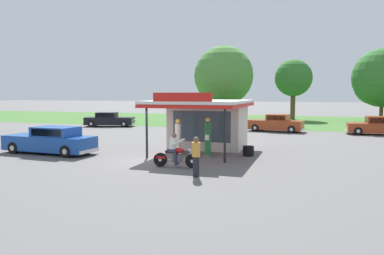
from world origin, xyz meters
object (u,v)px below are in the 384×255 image
Objects in this scene: gas_pump_offside at (208,139)px; featured_classic_sedan at (50,141)px; bystander_leaning_by_kiosk at (196,156)px; parked_car_back_row_right at (109,120)px; parked_car_back_row_far_left at (276,124)px; parked_car_back_row_far_right at (208,119)px; gas_pump_nearside at (178,139)px; motorcycle_with_rider at (175,153)px; parked_car_back_row_left at (379,126)px; spare_tire_stack at (248,151)px.

featured_classic_sedan is at bearing -169.07° from gas_pump_offside.
bystander_leaning_by_kiosk is at bearing -17.93° from featured_classic_sedan.
parked_car_back_row_far_left is at bearing -0.11° from parked_car_back_row_right.
parked_car_back_row_right is 0.93× the size of parked_car_back_row_far_right.
gas_pump_nearside is 18.48m from parked_car_back_row_far_right.
parked_car_back_row_left is (11.34, 18.00, 0.04)m from motorcycle_with_rider.
parked_car_back_row_far_left reaches higher than parked_car_back_row_left.
parked_car_back_row_right is at bearing 128.42° from bystander_leaning_by_kiosk.
featured_classic_sedan is 0.97× the size of parked_car_back_row_far_right.
parked_car_back_row_far_left is at bearing 88.97° from spare_tire_stack.
parked_car_back_row_right is at bearing 127.97° from motorcycle_with_rider.
parked_car_back_row_far_right is at bearing 18.70° from parked_car_back_row_right.
motorcycle_with_rider reaches higher than parked_car_back_row_right.
parked_car_back_row_left is at bearing 58.08° from spare_tire_stack.
parked_car_back_row_left is (12.38, 14.78, -0.23)m from gas_pump_nearside.
bystander_leaning_by_kiosk reaches higher than spare_tire_stack.
spare_tire_stack is at bearing 78.04° from bystander_leaning_by_kiosk.
gas_pump_nearside is at bearing -180.00° from gas_pump_offside.
featured_classic_sedan is at bearing 169.41° from motorcycle_with_rider.
featured_classic_sedan is at bearing -70.11° from parked_car_back_row_right.
featured_classic_sedan is 1.04× the size of parked_car_back_row_right.
parked_car_back_row_far_left is 8.58× the size of spare_tire_stack.
gas_pump_offside is 3.53× the size of spare_tire_stack.
gas_pump_offside is 0.42× the size of parked_car_back_row_left.
bystander_leaning_by_kiosk is at bearing -116.68° from parked_car_back_row_left.
motorcycle_with_rider is 0.37× the size of parked_car_back_row_far_right.
motorcycle_with_rider reaches higher than parked_car_back_row_left.
motorcycle_with_rider is (-0.67, -3.22, -0.32)m from gas_pump_offside.
parked_car_back_row_far_left is 0.95× the size of parked_car_back_row_right.
spare_tire_stack is (2.71, 4.14, -0.38)m from motorcycle_with_rider.
parked_car_back_row_far_right is (3.82, 19.88, 0.01)m from featured_classic_sedan.
featured_classic_sedan reaches higher than parked_car_back_row_left.
featured_classic_sedan is 9.43× the size of spare_tire_stack.
featured_classic_sedan is 11.15m from spare_tire_stack.
motorcycle_with_rider is at bearing -123.17° from spare_tire_stack.
gas_pump_offside is 3.30m from motorcycle_with_rider.
parked_car_back_row_right is 25.11m from bystander_leaning_by_kiosk.
parked_car_back_row_right is (-17.07, 0.03, -0.03)m from parked_car_back_row_far_left.
parked_car_back_row_right is at bearing 134.83° from gas_pump_offside.
spare_tire_stack is (-0.25, -13.90, -0.43)m from parked_car_back_row_far_left.
gas_pump_nearside reaches higher than parked_car_back_row_far_right.
spare_tire_stack is at bearing -121.92° from parked_car_back_row_left.
featured_classic_sedan is at bearing -166.37° from spare_tire_stack.
parked_car_back_row_far_right reaches higher than parked_car_back_row_right.
bystander_leaning_by_kiosk is (-1.46, -19.64, 0.16)m from parked_car_back_row_far_left.
parked_car_back_row_far_left is 19.70m from bystander_leaning_by_kiosk.
parked_car_back_row_right is 3.29× the size of bystander_leaning_by_kiosk.
motorcycle_with_rider is at bearing -99.31° from parked_car_back_row_far_left.
parked_car_back_row_right is (-13.07, 14.87, -0.25)m from gas_pump_nearside.
gas_pump_nearside is at bearing -105.08° from parked_car_back_row_far_left.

